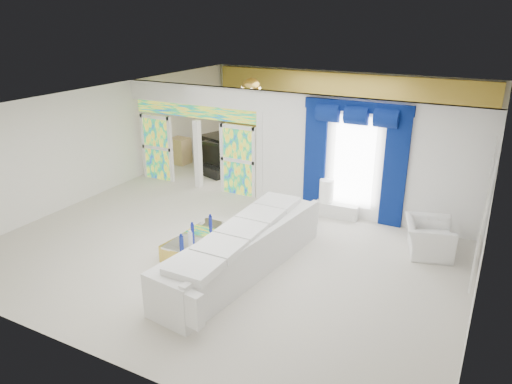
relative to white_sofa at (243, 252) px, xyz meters
The scene contains 22 objects.
floor 2.88m from the white_sofa, 106.70° to the left, with size 12.00×12.00×0.00m, color #B7AF9E.
dividing_wall 4.11m from the white_sofa, 70.38° to the left, with size 5.70×0.18×3.00m, color white.
dividing_header 5.72m from the white_sofa, 134.52° to the left, with size 4.30×0.18×0.55m, color white.
stained_panel_left 6.34m from the white_sofa, 143.78° to the left, with size 0.95×0.04×2.00m, color #994C3F.
stained_panel_right 4.39m from the white_sofa, 121.03° to the left, with size 0.95×0.04×2.00m, color #994C3F.
stained_transom 5.54m from the white_sofa, 134.52° to the left, with size 4.00×0.05×0.35m, color #994C3F.
window_pane 3.93m from the white_sofa, 73.43° to the left, with size 1.00×0.02×2.30m, color white.
blue_drape_left 3.73m from the white_sofa, 88.72° to the left, with size 0.55×0.10×2.80m, color #031249.
blue_drape_right 4.27m from the white_sofa, 59.99° to the left, with size 0.55×0.10×2.80m, color #031249.
blue_pelmet 4.46m from the white_sofa, 73.30° to the left, with size 2.60×0.12×0.25m, color #031249.
wall_mirror 4.61m from the white_sofa, 22.79° to the left, with size 0.04×2.70×1.90m, color white.
gold_curtains 8.74m from the white_sofa, 95.42° to the left, with size 9.70×0.12×2.90m, color #AD7529.
white_sofa is the anchor object (origin of this frame).
coffee_table 1.40m from the white_sofa, 167.47° to the left, with size 0.56×1.68×0.37m, color gold.
console_table 3.58m from the white_sofa, 77.59° to the left, with size 1.09×0.34×0.36m, color silver.
table_lamp 3.53m from the white_sofa, 82.37° to the left, with size 0.36×0.36×0.58m, color white.
armchair 4.03m from the white_sofa, 38.98° to the left, with size 1.11×0.97×0.72m, color silver.
grand_piano 7.36m from the white_sofa, 120.92° to the left, with size 1.55×2.03×1.02m, color black.
piano_bench 6.05m from the white_sofa, 128.75° to the left, with size 0.95×0.37×0.32m, color black.
tv_console 7.69m from the white_sofa, 135.53° to the left, with size 0.60×0.55×0.88m, color #A08250.
chandelier 7.23m from the white_sofa, 116.97° to the left, with size 0.60×0.60×0.60m, color gold.
decanters 1.35m from the white_sofa, behind, with size 0.18×1.26×0.26m.
Camera 1 is at (4.97, -10.07, 4.90)m, focal length 33.49 mm.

